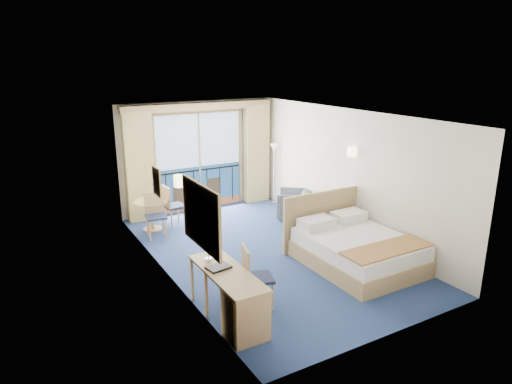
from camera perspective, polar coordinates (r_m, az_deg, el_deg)
The scene contains 22 objects.
floor at distance 9.07m, azimuth 1.26°, elevation -7.53°, with size 6.50×6.50×0.00m, color navy.
room_walls at distance 8.51m, azimuth 1.33°, elevation 3.49°, with size 4.04×6.54×2.72m.
balcony_door at distance 11.46m, azimuth -7.09°, elevation 3.43°, with size 2.36×0.03×2.52m.
curtain_left at distance 10.80m, azimuth -14.36°, elevation 2.99°, with size 0.65×0.22×2.55m, color tan.
curtain_right at distance 11.97m, azimuth 0.06°, elevation 4.77°, with size 0.65×0.22×2.55m, color tan.
pelmet at distance 11.12m, azimuth -7.07°, elevation 10.56°, with size 3.80×0.25×0.18m, color #A48459.
mirror at distance 6.42m, azimuth -6.85°, elevation -3.03°, with size 0.05×1.25×0.95m.
wall_print at distance 8.17m, azimuth -12.28°, elevation 1.28°, with size 0.04×0.42×0.52m.
sconce_left at distance 7.15m, azimuth -9.55°, elevation 1.38°, with size 0.18×0.18×0.18m, color #FFE9B2.
sconce_right at distance 9.52m, azimuth 11.90°, elevation 4.95°, with size 0.18×0.18×0.18m, color #FFE9B2.
bed at distance 8.64m, azimuth 12.28°, elevation -6.84°, with size 1.83×2.18×1.15m.
nightstand at distance 10.15m, azimuth 9.15°, elevation -3.56°, with size 0.39×0.37×0.51m, color tan.
phone at distance 10.03m, azimuth 9.43°, elevation -2.00°, with size 0.19×0.15×0.09m, color silver.
armchair at distance 10.87m, azimuth 4.73°, elevation -1.55°, with size 0.74×0.76×0.69m, color #4C525C.
floor_lamp at distance 11.79m, azimuth 2.26°, elevation 4.18°, with size 0.22×0.22×1.58m.
desk at distance 6.43m, azimuth -1.82°, elevation -14.06°, with size 0.55×1.60×0.75m.
desk_chair at distance 6.97m, azimuth -0.37°, elevation -10.18°, with size 0.53×0.53×0.99m.
folder at distance 6.71m, azimuth -4.73°, elevation -9.34°, with size 0.33×0.25×0.03m, color black.
desk_lamp at distance 6.84m, azimuth -6.03°, elevation -6.05°, with size 0.11×0.11×0.43m.
round_table at distance 10.31m, azimuth -12.93°, elevation -1.93°, with size 0.75×0.75×0.68m.
table_chair_a at distance 10.47m, azimuth -10.58°, elevation -1.41°, with size 0.46×0.45×0.95m.
table_chair_b at distance 9.92m, azimuth -12.49°, elevation -2.44°, with size 0.47×0.48×0.96m.
Camera 1 is at (-4.30, -7.10, 3.65)m, focal length 32.00 mm.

